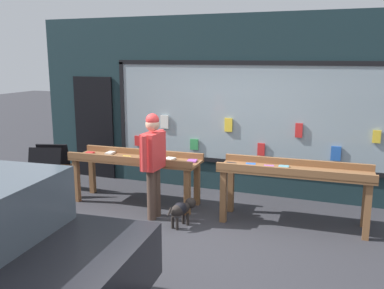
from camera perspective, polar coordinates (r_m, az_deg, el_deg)
ground_plane at (r=6.15m, az=-1.04°, el=-12.44°), size 40.00×40.00×0.00m
shopfront_facade at (r=7.92m, az=5.46°, el=5.11°), size 8.06×0.29×3.25m
display_table_left at (r=7.39m, az=-7.52°, el=-2.49°), size 2.28×0.76×0.90m
display_table_right at (r=6.56m, az=13.46°, el=-4.13°), size 2.28×0.74×0.95m
person_browsing at (r=6.62m, az=-5.20°, el=-1.80°), size 0.23×0.66×1.66m
small_dog at (r=6.46m, az=-1.37°, el=-8.55°), size 0.32×0.56×0.39m
sandwich_board_sign at (r=8.39m, az=-18.43°, el=-3.10°), size 0.82×0.97×0.88m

